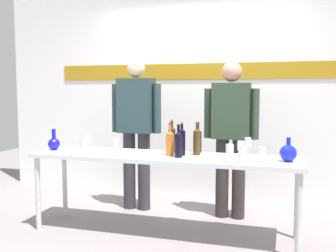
{
  "coord_description": "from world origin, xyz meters",
  "views": [
    {
      "loc": [
        1.1,
        -3.48,
        1.38
      ],
      "look_at": [
        0.0,
        0.15,
        1.03
      ],
      "focal_mm": 41.86,
      "sensor_mm": 36.0,
      "label": 1
    }
  ],
  "objects_px": {
    "decanter_blue_left": "(54,143)",
    "wine_glass_right_1": "(230,149)",
    "wine_bottle_2": "(170,142)",
    "wine_glass_right_4": "(248,142)",
    "wine_bottle_5": "(198,140)",
    "decanter_blue_right": "(288,153)",
    "wine_glass_right_2": "(243,151)",
    "presenter_left": "(136,124)",
    "wine_glass_left_2": "(115,143)",
    "wine_glass_left_1": "(88,138)",
    "wine_bottle_1": "(179,143)",
    "wine_bottle_3": "(172,138)",
    "presenter_right": "(231,130)",
    "wine_glass_right_3": "(241,146)",
    "wine_bottle_4": "(182,141)",
    "wine_bottle_0": "(197,141)",
    "wine_glass_right_0": "(262,152)",
    "display_table": "(163,161)",
    "wine_glass_left_0": "(84,144)"
  },
  "relations": [
    {
      "from": "decanter_blue_right",
      "to": "wine_bottle_2",
      "type": "height_order",
      "value": "wine_bottle_2"
    },
    {
      "from": "wine_bottle_4",
      "to": "presenter_right",
      "type": "bearing_deg",
      "value": 60.46
    },
    {
      "from": "presenter_left",
      "to": "wine_bottle_5",
      "type": "bearing_deg",
      "value": -28.66
    },
    {
      "from": "presenter_right",
      "to": "wine_bottle_2",
      "type": "relative_size",
      "value": 5.39
    },
    {
      "from": "decanter_blue_left",
      "to": "wine_glass_right_1",
      "type": "height_order",
      "value": "decanter_blue_left"
    },
    {
      "from": "decanter_blue_right",
      "to": "wine_glass_right_1",
      "type": "distance_m",
      "value": 0.5
    },
    {
      "from": "wine_bottle_0",
      "to": "wine_glass_right_4",
      "type": "relative_size",
      "value": 1.86
    },
    {
      "from": "wine_bottle_0",
      "to": "wine_glass_right_0",
      "type": "relative_size",
      "value": 2.3
    },
    {
      "from": "wine_glass_right_2",
      "to": "wine_glass_right_3",
      "type": "relative_size",
      "value": 0.94
    },
    {
      "from": "wine_glass_right_0",
      "to": "wine_glass_right_2",
      "type": "bearing_deg",
      "value": -171.96
    },
    {
      "from": "wine_glass_left_1",
      "to": "wine_glass_right_3",
      "type": "relative_size",
      "value": 1.03
    },
    {
      "from": "wine_bottle_0",
      "to": "decanter_blue_right",
      "type": "bearing_deg",
      "value": -7.63
    },
    {
      "from": "presenter_left",
      "to": "wine_bottle_4",
      "type": "distance_m",
      "value": 0.97
    },
    {
      "from": "presenter_left",
      "to": "wine_bottle_2",
      "type": "distance_m",
      "value": 0.94
    },
    {
      "from": "wine_glass_right_0",
      "to": "wine_glass_right_1",
      "type": "height_order",
      "value": "wine_glass_right_1"
    },
    {
      "from": "wine_glass_right_1",
      "to": "wine_glass_right_4",
      "type": "bearing_deg",
      "value": 74.6
    },
    {
      "from": "wine_bottle_1",
      "to": "wine_glass_left_2",
      "type": "relative_size",
      "value": 1.92
    },
    {
      "from": "wine_bottle_5",
      "to": "wine_glass_right_1",
      "type": "height_order",
      "value": "wine_bottle_5"
    },
    {
      "from": "display_table",
      "to": "wine_bottle_0",
      "type": "height_order",
      "value": "wine_bottle_0"
    },
    {
      "from": "wine_bottle_3",
      "to": "wine_glass_left_0",
      "type": "relative_size",
      "value": 2.38
    },
    {
      "from": "wine_glass_right_2",
      "to": "decanter_blue_right",
      "type": "bearing_deg",
      "value": 22.34
    },
    {
      "from": "decanter_blue_left",
      "to": "wine_glass_left_1",
      "type": "bearing_deg",
      "value": 38.0
    },
    {
      "from": "presenter_left",
      "to": "wine_glass_right_4",
      "type": "height_order",
      "value": "presenter_left"
    },
    {
      "from": "wine_bottle_2",
      "to": "wine_glass_right_1",
      "type": "distance_m",
      "value": 0.6
    },
    {
      "from": "wine_bottle_1",
      "to": "wine_bottle_3",
      "type": "xyz_separation_m",
      "value": [
        -0.13,
        0.23,
        0.01
      ]
    },
    {
      "from": "wine_glass_left_2",
      "to": "wine_glass_right_3",
      "type": "xyz_separation_m",
      "value": [
        1.14,
        0.28,
        -0.02
      ]
    },
    {
      "from": "wine_bottle_5",
      "to": "wine_glass_right_1",
      "type": "distance_m",
      "value": 0.55
    },
    {
      "from": "wine_bottle_0",
      "to": "wine_glass_right_4",
      "type": "distance_m",
      "value": 0.48
    },
    {
      "from": "presenter_right",
      "to": "wine_bottle_5",
      "type": "xyz_separation_m",
      "value": [
        -0.26,
        -0.45,
        -0.07
      ]
    },
    {
      "from": "wine_glass_right_1",
      "to": "decanter_blue_right",
      "type": "bearing_deg",
      "value": 17.85
    },
    {
      "from": "wine_glass_right_2",
      "to": "wine_glass_left_1",
      "type": "bearing_deg",
      "value": 167.46
    },
    {
      "from": "wine_bottle_2",
      "to": "wine_glass_left_2",
      "type": "bearing_deg",
      "value": -167.68
    },
    {
      "from": "decanter_blue_left",
      "to": "wine_glass_right_4",
      "type": "bearing_deg",
      "value": 7.61
    },
    {
      "from": "wine_bottle_2",
      "to": "wine_glass_right_4",
      "type": "xyz_separation_m",
      "value": [
        0.69,
        0.26,
        -0.01
      ]
    },
    {
      "from": "wine_glass_right_1",
      "to": "wine_glass_right_4",
      "type": "height_order",
      "value": "wine_glass_right_4"
    },
    {
      "from": "display_table",
      "to": "wine_glass_right_0",
      "type": "xyz_separation_m",
      "value": [
        0.91,
        -0.15,
        0.16
      ]
    },
    {
      "from": "wine_glass_left_2",
      "to": "wine_glass_right_2",
      "type": "distance_m",
      "value": 1.19
    },
    {
      "from": "wine_bottle_0",
      "to": "wine_bottle_1",
      "type": "relative_size",
      "value": 1.02
    },
    {
      "from": "wine_glass_left_1",
      "to": "decanter_blue_right",
      "type": "bearing_deg",
      "value": -6.06
    },
    {
      "from": "decanter_blue_right",
      "to": "presenter_left",
      "type": "height_order",
      "value": "presenter_left"
    },
    {
      "from": "decanter_blue_right",
      "to": "wine_glass_right_2",
      "type": "xyz_separation_m",
      "value": [
        -0.37,
        -0.15,
        0.02
      ]
    },
    {
      "from": "wine_bottle_1",
      "to": "wine_glass_right_4",
      "type": "xyz_separation_m",
      "value": [
        0.59,
        0.33,
        -0.01
      ]
    },
    {
      "from": "presenter_right",
      "to": "wine_glass_right_2",
      "type": "bearing_deg",
      "value": -75.94
    },
    {
      "from": "presenter_right",
      "to": "wine_bottle_3",
      "type": "bearing_deg",
      "value": -132.95
    },
    {
      "from": "presenter_left",
      "to": "wine_glass_left_2",
      "type": "distance_m",
      "value": 0.83
    },
    {
      "from": "decanter_blue_right",
      "to": "wine_bottle_1",
      "type": "xyz_separation_m",
      "value": [
        -0.95,
        -0.07,
        0.05
      ]
    },
    {
      "from": "wine_bottle_1",
      "to": "wine_bottle_2",
      "type": "xyz_separation_m",
      "value": [
        -0.1,
        0.07,
        -0.0
      ]
    },
    {
      "from": "presenter_right",
      "to": "wine_bottle_3",
      "type": "relative_size",
      "value": 5.07
    },
    {
      "from": "wine_bottle_1",
      "to": "decanter_blue_right",
      "type": "bearing_deg",
      "value": 4.18
    },
    {
      "from": "wine_glass_right_4",
      "to": "wine_glass_right_1",
      "type": "bearing_deg",
      "value": -105.4
    }
  ]
}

